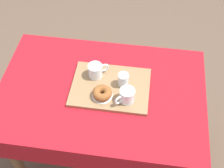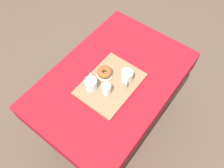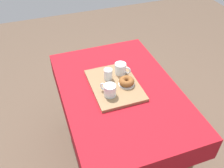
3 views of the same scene
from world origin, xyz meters
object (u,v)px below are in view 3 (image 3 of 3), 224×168
dining_table (120,101)px  tea_mug_left (121,69)px  sugar_donut_left (127,81)px  water_glass_near (108,75)px  donut_plate_left (126,84)px  serving_tray (114,85)px  tea_mug_right (110,90)px

dining_table → tea_mug_left: bearing=158.2°
tea_mug_left → sugar_donut_left: (0.14, -0.01, -0.01)m
water_glass_near → donut_plate_left: water_glass_near is taller
serving_tray → tea_mug_left: tea_mug_left is taller
dining_table → serving_tray: size_ratio=2.69×
dining_table → tea_mug_right: tea_mug_right is taller
tea_mug_left → dining_table: bearing=-21.8°
water_glass_near → tea_mug_left: bearing=106.4°
tea_mug_right → sugar_donut_left: (-0.06, 0.15, -0.01)m
tea_mug_left → tea_mug_right: 0.25m
dining_table → tea_mug_left: size_ratio=11.28×
dining_table → donut_plate_left: 0.14m
tea_mug_right → sugar_donut_left: tea_mug_right is taller
tea_mug_right → donut_plate_left: bearing=112.9°
tea_mug_right → water_glass_near: 0.17m
serving_tray → sugar_donut_left: size_ratio=4.09×
serving_tray → tea_mug_left: size_ratio=4.20×
tea_mug_right → donut_plate_left: size_ratio=1.01×
tea_mug_right → donut_plate_left: (-0.06, 0.15, -0.04)m
tea_mug_right → donut_plate_left: 0.16m
serving_tray → tea_mug_right: (0.10, -0.07, 0.05)m
dining_table → serving_tray: 0.13m
tea_mug_left → donut_plate_left: size_ratio=0.92×
dining_table → tea_mug_right: 0.20m
serving_tray → tea_mug_right: bearing=-35.8°
tea_mug_right → water_glass_near: size_ratio=1.42×
tea_mug_right → sugar_donut_left: bearing=112.9°
water_glass_near → dining_table: bearing=21.1°
sugar_donut_left → tea_mug_right: bearing=-67.1°
serving_tray → tea_mug_right: size_ratio=3.84×
dining_table → tea_mug_left: tea_mug_left is taller
water_glass_near → sugar_donut_left: bearing=43.7°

